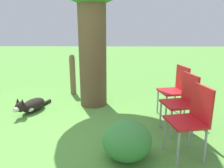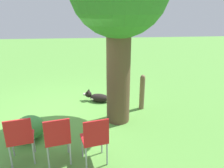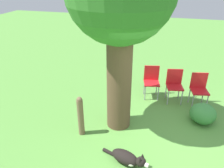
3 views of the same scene
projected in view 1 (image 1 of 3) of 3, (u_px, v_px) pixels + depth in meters
ground_plane at (62, 132)px, 3.50m from camera, size 30.00×30.00×0.00m
dog at (31, 105)px, 4.29m from camera, size 0.47×1.00×0.37m
fence_post at (73, 74)px, 5.36m from camera, size 0.14×0.14×0.99m
red_chair_0 at (192, 116)px, 2.75m from camera, size 0.50×0.52×0.94m
red_chair_1 at (183, 99)px, 3.38m from camera, size 0.50×0.52×0.94m
red_chair_2 at (176, 87)px, 4.01m from camera, size 0.50×0.52×0.94m
low_shrub at (127, 140)px, 2.76m from camera, size 0.63×0.63×0.51m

